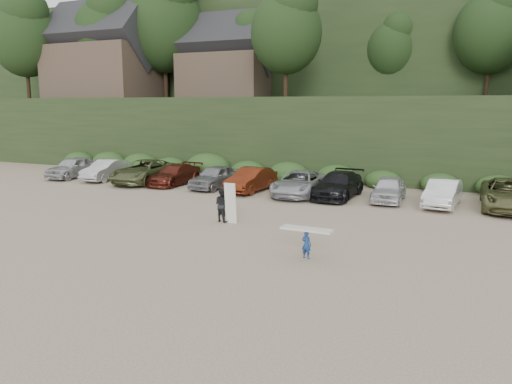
% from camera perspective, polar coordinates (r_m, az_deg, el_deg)
% --- Properties ---
extents(ground, '(120.00, 120.00, 0.00)m').
position_cam_1_polar(ground, '(21.80, -3.71, -4.59)').
color(ground, tan).
rests_on(ground, ground).
extents(hillside_backdrop, '(90.00, 41.50, 28.00)m').
position_cam_1_polar(hillside_backdrop, '(55.81, 13.92, 15.66)').
color(hillside_backdrop, black).
rests_on(hillside_backdrop, ground).
extents(parked_cars, '(40.03, 6.20, 1.62)m').
position_cam_1_polar(parked_cars, '(30.22, 7.18, 0.96)').
color(parked_cars, '#B1B2B6').
rests_on(parked_cars, ground).
extents(child_surfer, '(1.89, 0.60, 1.12)m').
position_cam_1_polar(child_surfer, '(18.04, 5.80, -5.24)').
color(child_surfer, navy).
rests_on(child_surfer, ground).
extents(adult_surfer, '(1.28, 0.83, 1.92)m').
position_cam_1_polar(adult_surfer, '(23.50, -3.79, -1.45)').
color(adult_surfer, black).
rests_on(adult_surfer, ground).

